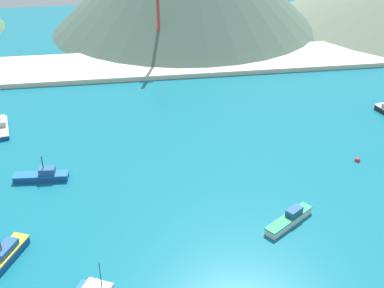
% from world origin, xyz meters
% --- Properties ---
extents(ground, '(260.00, 280.00, 0.50)m').
position_xyz_m(ground, '(0.00, 30.00, -0.25)').
color(ground, '#146B7F').
extents(fishing_boat_0, '(6.46, 10.21, 4.85)m').
position_xyz_m(fishing_boat_0, '(-31.24, 21.95, 0.86)').
color(fishing_boat_0, '#14478C').
rests_on(fishing_boat_0, ground).
extents(fishing_boat_3, '(9.41, 2.89, 4.65)m').
position_xyz_m(fishing_boat_3, '(-28.22, 42.31, 0.80)').
color(fishing_boat_3, '#14478C').
rests_on(fishing_boat_3, ground).
extents(fishing_boat_7, '(4.46, 10.03, 5.14)m').
position_xyz_m(fishing_boat_7, '(-38.57, 62.82, 0.77)').
color(fishing_boat_7, '#14478C').
rests_on(fishing_boat_7, ground).
extents(fishing_boat_8, '(8.89, 6.97, 2.16)m').
position_xyz_m(fishing_boat_8, '(9.93, 24.31, 0.76)').
color(fishing_boat_8, silver).
rests_on(fishing_boat_8, ground).
extents(buoy_1, '(0.99, 0.99, 0.99)m').
position_xyz_m(buoy_1, '(28.20, 39.73, 0.17)').
color(buoy_1, red).
rests_on(buoy_1, ground).
extents(beach_strip, '(247.00, 21.04, 1.20)m').
position_xyz_m(beach_strip, '(0.00, 95.58, 0.60)').
color(beach_strip, beige).
rests_on(beach_strip, ground).
extents(radio_tower, '(3.19, 2.55, 31.88)m').
position_xyz_m(radio_tower, '(-2.40, 99.77, 16.26)').
color(radio_tower, '#B7332D').
rests_on(radio_tower, ground).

